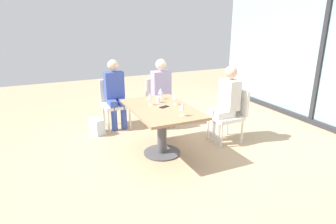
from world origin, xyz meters
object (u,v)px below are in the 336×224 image
at_px(person_far_left, 162,90).
at_px(handbag_0, 97,126).
at_px(dining_table_main, 162,119).
at_px(person_near_window, 226,101).
at_px(person_side_end, 115,91).
at_px(coffee_cup, 159,100).
at_px(chair_far_left, 160,99).
at_px(chair_side_end, 114,100).
at_px(wine_glass_0, 175,96).
at_px(wine_glass_3, 161,91).
at_px(wine_glass_1, 182,107).
at_px(cell_phone_on_table, 164,107).
at_px(chair_near_window, 231,112).
at_px(wine_glass_2, 150,97).

height_order(person_far_left, handbag_0, person_far_left).
height_order(dining_table_main, person_near_window, person_near_window).
bearing_deg(person_side_end, person_far_left, 70.03).
xyz_separation_m(person_side_end, coffee_cup, (1.13, 0.39, 0.08)).
bearing_deg(chair_far_left, person_far_left, -0.00).
bearing_deg(handbag_0, person_near_window, 39.98).
relative_size(chair_side_end, person_far_left, 0.69).
xyz_separation_m(person_near_window, person_far_left, (-1.10, -0.64, 0.00)).
height_order(chair_side_end, person_near_window, person_near_window).
height_order(dining_table_main, coffee_cup, coffee_cup).
bearing_deg(coffee_cup, chair_far_left, 155.73).
bearing_deg(chair_side_end, wine_glass_0, 21.46).
distance_m(dining_table_main, person_far_left, 1.21).
bearing_deg(person_far_left, wine_glass_3, -25.68).
bearing_deg(wine_glass_1, person_side_end, -167.10).
xyz_separation_m(wine_glass_0, cell_phone_on_table, (0.05, -0.20, -0.13)).
distance_m(chair_far_left, wine_glass_3, 0.92).
distance_m(chair_far_left, person_near_window, 1.38).
distance_m(dining_table_main, wine_glass_1, 0.56).
bearing_deg(wine_glass_3, cell_phone_on_table, -16.46).
relative_size(coffee_cup, handbag_0, 0.30).
xyz_separation_m(wine_glass_3, coffee_cup, (0.16, -0.10, -0.09)).
xyz_separation_m(chair_near_window, wine_glass_0, (-0.06, -1.00, 0.37)).
xyz_separation_m(chair_near_window, person_near_window, (-0.00, -0.11, 0.20)).
bearing_deg(dining_table_main, wine_glass_0, 104.74).
distance_m(chair_far_left, wine_glass_0, 1.22).
bearing_deg(coffee_cup, person_far_left, 152.98).
xyz_separation_m(chair_far_left, person_far_left, (0.11, -0.00, 0.20)).
xyz_separation_m(person_near_window, cell_phone_on_table, (-0.01, -1.08, 0.03)).
distance_m(person_near_window, cell_phone_on_table, 1.09).
height_order(person_near_window, handbag_0, person_near_window).
xyz_separation_m(chair_far_left, wine_glass_2, (1.01, -0.60, 0.37)).
height_order(chair_far_left, handbag_0, chair_far_left).
relative_size(person_side_end, person_far_left, 1.00).
height_order(chair_far_left, wine_glass_0, wine_glass_0).
bearing_deg(wine_glass_1, dining_table_main, -167.85).
height_order(person_side_end, wine_glass_1, person_side_end).
bearing_deg(person_near_window, coffee_cup, -103.93).
bearing_deg(chair_near_window, dining_table_main, -90.00).
bearing_deg(wine_glass_2, person_side_end, -169.74).
bearing_deg(person_near_window, handbag_0, -122.68).
height_order(cell_phone_on_table, handbag_0, cell_phone_on_table).
distance_m(chair_near_window, wine_glass_0, 1.06).
distance_m(person_side_end, wine_glass_2, 1.23).
relative_size(wine_glass_1, handbag_0, 0.62).
xyz_separation_m(person_far_left, wine_glass_0, (1.03, -0.25, 0.16)).
relative_size(chair_far_left, person_far_left, 0.69).
bearing_deg(chair_side_end, chair_far_left, 70.03).
height_order(person_near_window, cell_phone_on_table, person_near_window).
bearing_deg(person_far_left, person_side_end, -109.97).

